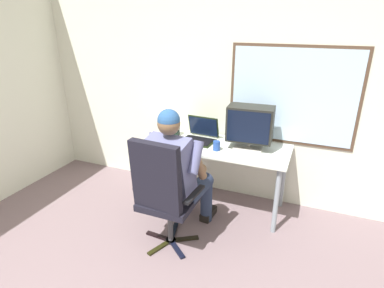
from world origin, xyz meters
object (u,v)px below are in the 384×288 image
Objects in this scene: wine_glass at (165,134)px; coffee_mug at (217,146)px; laptop at (200,134)px; desk_speaker at (176,128)px; person_seated at (177,171)px; office_chair at (163,191)px; crt_monitor at (250,124)px; desk at (218,153)px.

wine_glass reaches higher than coffee_mug.
desk_speaker is at bearing 174.90° from laptop.
person_seated is 9.03× the size of wine_glass.
laptop is 3.85× the size of coffee_mug.
laptop reaches higher than wine_glass.
crt_monitor is at bearing 60.76° from office_chair.
office_chair is at bearing -64.70° from wine_glass.
crt_monitor reaches higher than wine_glass.
laptop is at bearing -5.10° from desk_speaker.
person_seated is (0.02, 0.26, 0.07)m from office_chair.
crt_monitor reaches higher than office_chair.
person_seated is at bearing -52.47° from wine_glass.
desk_speaker is (-0.85, 0.06, -0.17)m from crt_monitor.
wine_glass reaches higher than desk.
laptop is at bearing 140.81° from coffee_mug.
person_seated is at bearing -113.84° from coffee_mug.
coffee_mug is (0.26, -0.21, -0.02)m from laptop.
crt_monitor is at bearing -3.44° from laptop.
crt_monitor is 0.90m from wine_glass.
wine_glass is at bearing -167.76° from crt_monitor.
office_chair is at bearing -71.17° from desk_speaker.
desk is 3.20× the size of crt_monitor.
desk_speaker is at bearing 108.83° from office_chair.
coffee_mug is at bearing 72.82° from office_chair.
wine_glass is (-0.55, -0.14, 0.19)m from desk.
laptop is 2.61× the size of wine_glass.
office_chair is at bearing -93.63° from person_seated.
desk is 0.47m from crt_monitor.
coffee_mug reaches higher than desk.
office_chair is 0.84m from wine_glass.
person_seated is 7.69× the size of desk_speaker.
office_chair is 1.12m from crt_monitor.
desk_speaker is at bearing 169.13° from desk.
crt_monitor reaches higher than coffee_mug.
person_seated is (-0.19, -0.62, 0.04)m from desk.
wine_glass is (-0.36, 0.47, 0.15)m from person_seated.
desk is at bearing 76.99° from office_chair.
desk_speaker is (0.01, 0.25, -0.01)m from wine_glass.
desk_speaker is 1.73× the size of coffee_mug.
crt_monitor is at bearing 52.91° from person_seated.
crt_monitor is 4.80× the size of coffee_mug.
office_chair reaches higher than coffee_mug.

